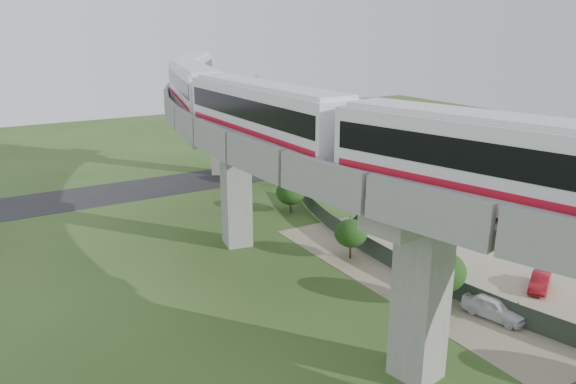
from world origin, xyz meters
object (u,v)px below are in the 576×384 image
car_red (540,282)px  car_dark (366,218)px  metro_train (255,98)px  car_white (494,307)px

car_red → car_dark: size_ratio=0.89×
metro_train → car_dark: bearing=11.1°
car_red → car_dark: (-1.96, 16.31, -0.01)m
metro_train → car_red: bearing=-44.7°
metro_train → car_dark: size_ratio=16.55×
car_white → car_red: size_ratio=1.19×
car_white → car_dark: car_white is taller
car_white → car_dark: bearing=64.4°
metro_train → car_red: (14.09, -13.92, -11.73)m
metro_train → car_white: 20.66m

